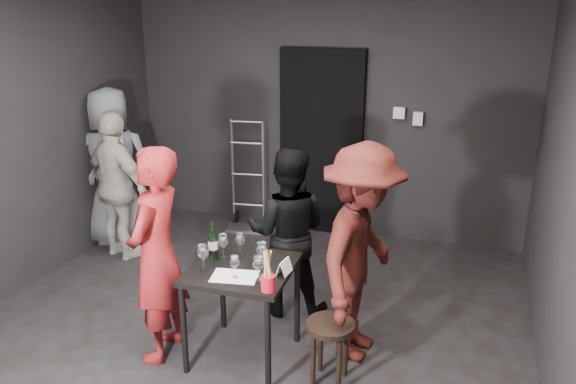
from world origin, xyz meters
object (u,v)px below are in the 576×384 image
(hand_truck, at_px, (247,209))
(bystander_grey, at_px, (112,155))
(server_red, at_px, (156,247))
(man_maroon, at_px, (362,243))
(tasting_table, at_px, (242,279))
(wine_bottle, at_px, (213,245))
(bystander_cream, at_px, (117,185))
(breadstick_cup, at_px, (268,272))
(stool, at_px, (330,335))
(woman_black, at_px, (287,234))

(hand_truck, height_order, bystander_grey, bystander_grey)
(server_red, height_order, man_maroon, man_maroon)
(tasting_table, xyz_separation_m, man_maroon, (0.80, 0.34, 0.25))
(bystander_grey, relative_size, wine_bottle, 6.71)
(server_red, xyz_separation_m, bystander_cream, (-1.31, 1.39, -0.09))
(server_red, xyz_separation_m, breadstick_cup, (0.91, -0.12, 0.00))
(tasting_table, bearing_deg, hand_truck, 112.25)
(man_maroon, xyz_separation_m, bystander_cream, (-2.72, 0.89, -0.11))
(breadstick_cup, bearing_deg, hand_truck, 115.78)
(breadstick_cup, bearing_deg, stool, 25.74)
(tasting_table, height_order, stool, tasting_table)
(breadstick_cup, bearing_deg, woman_black, 101.99)
(bystander_grey, xyz_separation_m, breadstick_cup, (2.48, -1.81, -0.12))
(hand_truck, bearing_deg, server_red, -91.18)
(tasting_table, relative_size, bystander_grey, 0.37)
(stool, relative_size, breadstick_cup, 1.55)
(hand_truck, relative_size, server_red, 0.73)
(tasting_table, bearing_deg, bystander_cream, 147.18)
(wine_bottle, height_order, breadstick_cup, breadstick_cup)
(server_red, height_order, bystander_cream, server_red)
(bystander_grey, xyz_separation_m, wine_bottle, (1.92, -1.49, -0.14))
(breadstick_cup, bearing_deg, wine_bottle, 150.13)
(server_red, height_order, woman_black, server_red)
(bystander_cream, bearing_deg, stool, 172.34)
(stool, distance_m, man_maroon, 0.69)
(bystander_cream, xyz_separation_m, wine_bottle, (1.67, -1.18, 0.07))
(woman_black, height_order, wine_bottle, woman_black)
(bystander_grey, bearing_deg, wine_bottle, 121.56)
(tasting_table, relative_size, woman_black, 0.53)
(tasting_table, height_order, breadstick_cup, breadstick_cup)
(bystander_cream, bearing_deg, wine_bottle, 163.78)
(stool, xyz_separation_m, breadstick_cup, (-0.38, -0.19, 0.51))
(tasting_table, relative_size, server_red, 0.42)
(hand_truck, distance_m, woman_black, 2.02)
(hand_truck, distance_m, man_maroon, 2.81)
(server_red, relative_size, wine_bottle, 5.91)
(woman_black, height_order, bystander_cream, bystander_cream)
(server_red, xyz_separation_m, wine_bottle, (0.36, 0.20, -0.02))
(stool, xyz_separation_m, man_maroon, (0.11, 0.42, 0.53))
(server_red, relative_size, bystander_grey, 0.88)
(server_red, bearing_deg, man_maroon, 104.23)
(man_maroon, height_order, breadstick_cup, man_maroon)
(breadstick_cup, bearing_deg, man_maroon, 50.94)
(bystander_grey, bearing_deg, stool, 129.79)
(server_red, xyz_separation_m, bystander_grey, (-1.57, 1.69, 0.12))
(hand_truck, bearing_deg, bystander_cream, -138.35)
(hand_truck, distance_m, bystander_grey, 1.66)
(stool, bearing_deg, server_red, -177.00)
(tasting_table, xyz_separation_m, server_red, (-0.60, -0.15, 0.23))
(man_maroon, bearing_deg, bystander_cream, 78.45)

